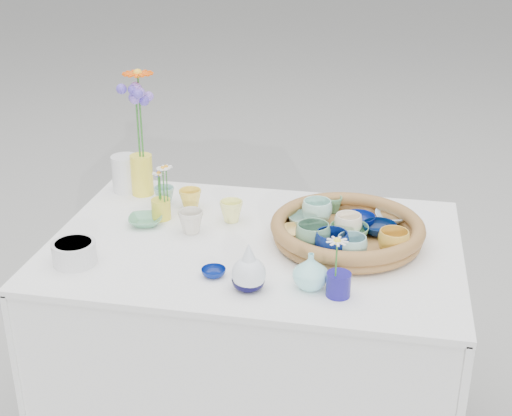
# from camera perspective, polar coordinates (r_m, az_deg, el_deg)

# --- Properties ---
(wicker_tray) EXTENTS (0.47, 0.47, 0.08)m
(wicker_tray) POSITION_cam_1_polar(r_m,az_deg,el_deg) (2.21, 7.31, -1.83)
(wicker_tray) COLOR brown
(wicker_tray) RESTS_ON display_table
(tray_ceramic_0) EXTENTS (0.11, 0.11, 0.03)m
(tray_ceramic_0) POSITION_cam_1_polar(r_m,az_deg,el_deg) (2.29, 8.22, -0.98)
(tray_ceramic_0) COLOR navy
(tray_ceramic_0) RESTS_ON wicker_tray
(tray_ceramic_1) EXTENTS (0.13, 0.13, 0.03)m
(tray_ceramic_1) POSITION_cam_1_polar(r_m,az_deg,el_deg) (2.25, 9.83, -1.65)
(tray_ceramic_1) COLOR #051846
(tray_ceramic_1) RESTS_ON wicker_tray
(tray_ceramic_2) EXTENTS (0.12, 0.12, 0.07)m
(tray_ceramic_2) POSITION_cam_1_polar(r_m,az_deg,el_deg) (2.12, 10.95, -2.69)
(tray_ceramic_2) COLOR gold
(tray_ceramic_2) RESTS_ON wicker_tray
(tray_ceramic_3) EXTENTS (0.16, 0.16, 0.04)m
(tray_ceramic_3) POSITION_cam_1_polar(r_m,az_deg,el_deg) (2.21, 7.46, -1.89)
(tray_ceramic_3) COLOR #64A976
(tray_ceramic_3) RESTS_ON wicker_tray
(tray_ceramic_4) EXTENTS (0.13, 0.13, 0.08)m
(tray_ceramic_4) POSITION_cam_1_polar(r_m,az_deg,el_deg) (2.11, 4.57, -2.30)
(tray_ceramic_4) COLOR #5F916E
(tray_ceramic_4) RESTS_ON wicker_tray
(tray_ceramic_5) EXTENTS (0.13, 0.13, 0.03)m
(tray_ceramic_5) POSITION_cam_1_polar(r_m,az_deg,el_deg) (2.27, 3.95, -1.02)
(tray_ceramic_5) COLOR #8EB6A8
(tray_ceramic_5) RESTS_ON wicker_tray
(tray_ceramic_6) EXTENTS (0.11, 0.11, 0.08)m
(tray_ceramic_6) POSITION_cam_1_polar(r_m,az_deg,el_deg) (2.29, 4.90, -0.29)
(tray_ceramic_6) COLOR #A8E0CF
(tray_ceramic_6) RESTS_ON wicker_tray
(tray_ceramic_7) EXTENTS (0.11, 0.11, 0.07)m
(tray_ceramic_7) POSITION_cam_1_polar(r_m,az_deg,el_deg) (2.22, 7.38, -1.34)
(tray_ceramic_7) COLOR white
(tray_ceramic_7) RESTS_ON wicker_tray
(tray_ceramic_8) EXTENTS (0.12, 0.12, 0.03)m
(tray_ceramic_8) POSITION_cam_1_polar(r_m,az_deg,el_deg) (2.34, 10.80, -0.70)
(tray_ceramic_8) COLOR #B0D7FC
(tray_ceramic_8) RESTS_ON wicker_tray
(tray_ceramic_9) EXTENTS (0.13, 0.13, 0.08)m
(tray_ceramic_9) POSITION_cam_1_polar(r_m,az_deg,el_deg) (2.08, 6.07, -2.93)
(tray_ceramic_9) COLOR #071858
(tray_ceramic_9) RESTS_ON wicker_tray
(tray_ceramic_10) EXTENTS (0.12, 0.12, 0.03)m
(tray_ceramic_10) POSITION_cam_1_polar(r_m,az_deg,el_deg) (2.19, 3.13, -2.01)
(tray_ceramic_10) COLOR #E4BE67
(tray_ceramic_10) RESTS_ON wicker_tray
(tray_ceramic_11) EXTENTS (0.10, 0.10, 0.07)m
(tray_ceramic_11) POSITION_cam_1_polar(r_m,az_deg,el_deg) (2.07, 7.66, -3.16)
(tray_ceramic_11) COLOR #90C8C1
(tray_ceramic_11) RESTS_ON wicker_tray
(tray_ceramic_12) EXTENTS (0.07, 0.07, 0.05)m
(tray_ceramic_12) POSITION_cam_1_polar(r_m,az_deg,el_deg) (2.37, 6.21, 0.29)
(tray_ceramic_12) COLOR #599866
(tray_ceramic_12) RESTS_ON wicker_tray
(loose_ceramic_0) EXTENTS (0.09, 0.09, 0.07)m
(loose_ceramic_0) POSITION_cam_1_polar(r_m,az_deg,el_deg) (2.43, -5.28, 0.69)
(loose_ceramic_0) COLOR yellow
(loose_ceramic_0) RESTS_ON display_table
(loose_ceramic_1) EXTENTS (0.10, 0.10, 0.07)m
(loose_ceramic_1) POSITION_cam_1_polar(r_m,az_deg,el_deg) (2.33, -1.98, -0.25)
(loose_ceramic_1) COLOR #FEFF8B
(loose_ceramic_1) RESTS_ON display_table
(loose_ceramic_2) EXTENTS (0.13, 0.13, 0.03)m
(loose_ceramic_2) POSITION_cam_1_polar(r_m,az_deg,el_deg) (2.34, -8.83, -1.00)
(loose_ceramic_2) COLOR #5DA075
(loose_ceramic_2) RESTS_ON display_table
(loose_ceramic_3) EXTENTS (0.10, 0.10, 0.07)m
(loose_ceramic_3) POSITION_cam_1_polar(r_m,az_deg,el_deg) (2.26, -5.22, -1.10)
(loose_ceramic_3) COLOR beige
(loose_ceramic_3) RESTS_ON display_table
(loose_ceramic_4) EXTENTS (0.09, 0.09, 0.02)m
(loose_ceramic_4) POSITION_cam_1_polar(r_m,az_deg,el_deg) (2.02, -3.41, -5.16)
(loose_ceramic_4) COLOR navy
(loose_ceramic_4) RESTS_ON display_table
(loose_ceramic_5) EXTENTS (0.09, 0.09, 0.06)m
(loose_ceramic_5) POSITION_cam_1_polar(r_m,az_deg,el_deg) (2.48, -7.35, 0.97)
(loose_ceramic_5) COLOR #82B3A7
(loose_ceramic_5) RESTS_ON display_table
(loose_ceramic_6) EXTENTS (0.11, 0.11, 0.03)m
(loose_ceramic_6) POSITION_cam_1_polar(r_m,az_deg,el_deg) (1.95, -0.62, -6.07)
(loose_ceramic_6) COLOR black
(loose_ceramic_6) RESTS_ON display_table
(fluted_bowl) EXTENTS (0.14, 0.14, 0.07)m
(fluted_bowl) POSITION_cam_1_polar(r_m,az_deg,el_deg) (2.14, -14.34, -3.50)
(fluted_bowl) COLOR silver
(fluted_bowl) RESTS_ON display_table
(bud_vase_paleblue) EXTENTS (0.11, 0.11, 0.14)m
(bud_vase_paleblue) POSITION_cam_1_polar(r_m,az_deg,el_deg) (1.92, -0.58, -4.63)
(bud_vase_paleblue) COLOR white
(bud_vase_paleblue) RESTS_ON display_table
(bud_vase_seafoam) EXTENTS (0.11, 0.11, 0.10)m
(bud_vase_seafoam) POSITION_cam_1_polar(r_m,az_deg,el_deg) (1.94, 4.39, -5.03)
(bud_vase_seafoam) COLOR #95E8E4
(bud_vase_seafoam) RESTS_ON display_table
(bud_vase_cobalt) EXTENTS (0.09, 0.09, 0.07)m
(bud_vase_cobalt) POSITION_cam_1_polar(r_m,az_deg,el_deg) (1.92, 6.61, -6.10)
(bud_vase_cobalt) COLOR navy
(bud_vase_cobalt) RESTS_ON display_table
(single_daisy) EXTENTS (0.09, 0.09, 0.12)m
(single_daisy) POSITION_cam_1_polar(r_m,az_deg,el_deg) (1.87, 6.45, -4.06)
(single_daisy) COLOR white
(single_daisy) RESTS_ON bud_vase_cobalt
(tall_vase_yellow) EXTENTS (0.10, 0.10, 0.15)m
(tall_vase_yellow) POSITION_cam_1_polar(r_m,az_deg,el_deg) (2.56, -9.11, 2.64)
(tall_vase_yellow) COLOR yellow
(tall_vase_yellow) RESTS_ON display_table
(gerbera) EXTENTS (0.13, 0.13, 0.31)m
(gerbera) POSITION_cam_1_polar(r_m,az_deg,el_deg) (2.48, -9.22, 7.28)
(gerbera) COLOR #FF5304
(gerbera) RESTS_ON tall_vase_yellow
(hydrangea) EXTENTS (0.11, 0.11, 0.31)m
(hydrangea) POSITION_cam_1_polar(r_m,az_deg,el_deg) (2.49, -9.43, 6.47)
(hydrangea) COLOR #5843C2
(hydrangea) RESTS_ON tall_vase_yellow
(white_pitcher) EXTENTS (0.16, 0.14, 0.13)m
(white_pitcher) POSITION_cam_1_polar(r_m,az_deg,el_deg) (2.60, -10.38, 2.73)
(white_pitcher) COLOR silver
(white_pitcher) RESTS_ON display_table
(daisy_cup) EXTENTS (0.08, 0.08, 0.07)m
(daisy_cup) POSITION_cam_1_polar(r_m,az_deg,el_deg) (2.37, -7.60, -0.08)
(daisy_cup) COLOR yellow
(daisy_cup) RESTS_ON display_table
(daisy_posy) EXTENTS (0.09, 0.09, 0.13)m
(daisy_posy) POSITION_cam_1_polar(r_m,az_deg,el_deg) (2.32, -7.53, 2.03)
(daisy_posy) COLOR white
(daisy_posy) RESTS_ON daisy_cup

